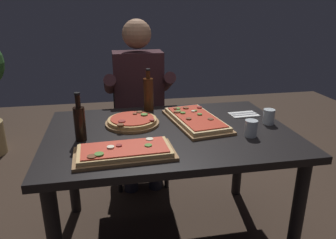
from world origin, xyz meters
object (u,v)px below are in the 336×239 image
at_px(seated_diner, 139,97).
at_px(dining_table, 170,146).
at_px(oil_bottle_amber, 80,122).
at_px(tumbler_near_camera, 251,129).
at_px(tumbler_far_side, 269,117).
at_px(pizza_rectangular_front, 125,152).
at_px(wine_bottle_dark, 148,94).
at_px(pizza_rectangular_left, 196,120).
at_px(diner_chair, 139,123).
at_px(pizza_round_far, 132,121).

bearing_deg(seated_diner, dining_table, -82.26).
bearing_deg(dining_table, oil_bottle_amber, -174.58).
relative_size(tumbler_near_camera, tumbler_far_side, 1.01).
height_order(pizza_rectangular_front, wine_bottle_dark, wine_bottle_dark).
relative_size(pizza_rectangular_front, tumbler_near_camera, 5.34).
relative_size(pizza_rectangular_left, tumbler_far_side, 6.12).
bearing_deg(diner_chair, dining_table, -83.34).
bearing_deg(pizza_round_far, seated_diner, 80.20).
bearing_deg(tumbler_near_camera, pizza_rectangular_front, -170.69).
bearing_deg(pizza_rectangular_left, diner_chair, 110.47).
height_order(tumbler_near_camera, diner_chair, diner_chair).
bearing_deg(oil_bottle_amber, pizza_rectangular_left, 12.19).
distance_m(dining_table, wine_bottle_dark, 0.46).
xyz_separation_m(dining_table, pizza_rectangular_front, (-0.27, -0.28, 0.11)).
xyz_separation_m(tumbler_far_side, diner_chair, (-0.71, 0.86, -0.30)).
xyz_separation_m(pizza_rectangular_left, tumbler_near_camera, (0.24, -0.26, 0.02)).
bearing_deg(pizza_rectangular_left, wine_bottle_dark, 129.76).
height_order(tumbler_near_camera, seated_diner, seated_diner).
relative_size(pizza_rectangular_front, pizza_rectangular_left, 0.88).
bearing_deg(pizza_rectangular_left, oil_bottle_amber, -167.81).
bearing_deg(diner_chair, tumbler_far_side, -50.24).
xyz_separation_m(pizza_round_far, seated_diner, (0.10, 0.59, -0.02)).
bearing_deg(diner_chair, seated_diner, -90.00).
height_order(pizza_rectangular_left, tumbler_far_side, tumbler_far_side).
bearing_deg(pizza_rectangular_left, pizza_round_far, 173.60).
xyz_separation_m(dining_table, pizza_round_far, (-0.20, 0.14, 0.12)).
bearing_deg(wine_bottle_dark, oil_bottle_amber, -133.43).
xyz_separation_m(pizza_rectangular_left, pizza_round_far, (-0.38, 0.04, -0.00)).
distance_m(oil_bottle_amber, tumbler_near_camera, 0.92).
distance_m(pizza_round_far, tumbler_far_side, 0.83).
xyz_separation_m(pizza_rectangular_front, diner_chair, (0.17, 1.13, -0.27)).
relative_size(pizza_rectangular_left, seated_diner, 0.42).
bearing_deg(pizza_round_far, wine_bottle_dark, 62.55).
bearing_deg(seated_diner, wine_bottle_dark, -84.60).
xyz_separation_m(diner_chair, seated_diner, (-0.00, -0.12, 0.26)).
distance_m(pizza_rectangular_left, oil_bottle_amber, 0.69).
height_order(pizza_rectangular_left, wine_bottle_dark, wine_bottle_dark).
bearing_deg(pizza_round_far, dining_table, -35.07).
bearing_deg(tumbler_far_side, pizza_rectangular_left, 166.94).
relative_size(pizza_round_far, tumbler_far_side, 3.59).
relative_size(tumbler_far_side, diner_chair, 0.10).
distance_m(dining_table, pizza_round_far, 0.27).
xyz_separation_m(dining_table, diner_chair, (-0.10, 0.86, -0.16)).
bearing_deg(pizza_rectangular_left, seated_diner, 113.93).
distance_m(pizza_round_far, oil_bottle_amber, 0.35).
bearing_deg(pizza_round_far, pizza_rectangular_left, -6.40).
height_order(pizza_round_far, seated_diner, seated_diner).
distance_m(tumbler_near_camera, diner_chair, 1.18).
bearing_deg(diner_chair, oil_bottle_amber, -113.45).
bearing_deg(tumbler_near_camera, oil_bottle_amber, 172.64).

